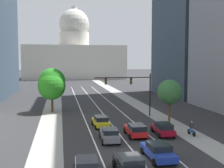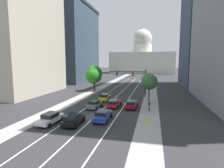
# 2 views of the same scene
# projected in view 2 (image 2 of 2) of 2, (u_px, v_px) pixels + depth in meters

# --- Properties ---
(ground_plane) EXTENTS (400.00, 400.00, 0.00)m
(ground_plane) POSITION_uv_depth(u_px,v_px,m) (129.00, 85.00, 66.39)
(ground_plane) COLOR #2B2B2D
(sidewalk_left) EXTENTS (3.20, 130.00, 0.01)m
(sidewalk_left) POSITION_uv_depth(u_px,v_px,m) (104.00, 86.00, 63.39)
(sidewalk_left) COLOR gray
(sidewalk_left) RESTS_ON ground
(sidewalk_right) EXTENTS (3.20, 130.00, 0.01)m
(sidewalk_right) POSITION_uv_depth(u_px,v_px,m) (152.00, 88.00, 59.71)
(sidewalk_right) COLOR gray
(sidewalk_right) RESTS_ON ground
(lane_stripe_left) EXTENTS (0.16, 90.00, 0.01)m
(lane_stripe_left) POSITION_uv_depth(u_px,v_px,m) (111.00, 91.00, 52.62)
(lane_stripe_left) COLOR white
(lane_stripe_left) RESTS_ON ground
(lane_stripe_center) EXTENTS (0.16, 90.00, 0.01)m
(lane_stripe_center) POSITION_uv_depth(u_px,v_px,m) (122.00, 91.00, 51.88)
(lane_stripe_center) COLOR white
(lane_stripe_center) RESTS_ON ground
(lane_stripe_right) EXTENTS (0.16, 90.00, 0.01)m
(lane_stripe_right) POSITION_uv_depth(u_px,v_px,m) (133.00, 92.00, 51.14)
(lane_stripe_right) COLOR white
(lane_stripe_right) RESTS_ON ground
(office_tower_near_left) EXTENTS (15.95, 23.27, 42.96)m
(office_tower_near_left) POSITION_uv_depth(u_px,v_px,m) (16.00, 12.00, 46.87)
(office_tower_near_left) COLOR #B7AD99
(office_tower_near_left) RESTS_ON ground
(office_tower_far_left) EXTENTS (20.69, 29.69, 33.10)m
(office_tower_far_left) POSITION_uv_depth(u_px,v_px,m) (68.00, 44.00, 80.16)
(office_tower_far_left) COLOR #334251
(office_tower_far_left) RESTS_ON ground
(office_tower_far_right) EXTENTS (18.92, 23.09, 51.29)m
(office_tower_far_right) POSITION_uv_depth(u_px,v_px,m) (214.00, 10.00, 60.01)
(office_tower_far_right) COLOR #334251
(office_tower_far_right) RESTS_ON ground
(capitol_building) EXTENTS (46.39, 22.47, 33.83)m
(capitol_building) POSITION_uv_depth(u_px,v_px,m) (142.00, 59.00, 136.69)
(capitol_building) COLOR beige
(capitol_building) RESTS_ON ground
(car_blue) EXTENTS (2.21, 4.81, 1.46)m
(car_blue) POSITION_uv_depth(u_px,v_px,m) (103.00, 115.00, 26.33)
(car_blue) COLOR #1E389E
(car_blue) RESTS_ON ground
(car_black) EXTENTS (2.07, 4.25, 1.52)m
(car_black) POSITION_uv_depth(u_px,v_px,m) (73.00, 119.00, 24.35)
(car_black) COLOR black
(car_black) RESTS_ON ground
(car_red) EXTENTS (2.15, 4.49, 1.50)m
(car_red) POSITION_uv_depth(u_px,v_px,m) (114.00, 103.00, 33.84)
(car_red) COLOR red
(car_red) RESTS_ON ground
(car_crimson) EXTENTS (2.05, 4.58, 1.46)m
(car_crimson) POSITION_uv_depth(u_px,v_px,m) (132.00, 104.00, 33.13)
(car_crimson) COLOR maroon
(car_crimson) RESTS_ON ground
(car_yellow) EXTENTS (2.08, 4.43, 1.48)m
(car_yellow) POSITION_uv_depth(u_px,v_px,m) (105.00, 97.00, 39.82)
(car_yellow) COLOR yellow
(car_yellow) RESTS_ON ground
(car_white) EXTENTS (2.14, 4.62, 1.49)m
(car_white) POSITION_uv_depth(u_px,v_px,m) (50.00, 118.00, 24.88)
(car_white) COLOR silver
(car_white) RESTS_ON ground
(car_gray) EXTENTS (2.11, 4.31, 1.48)m
(car_gray) POSITION_uv_depth(u_px,v_px,m) (95.00, 104.00, 33.11)
(car_gray) COLOR slate
(car_gray) RESTS_ON ground
(traffic_signal_mast) EXTENTS (8.85, 0.39, 6.70)m
(traffic_signal_mast) POSITION_uv_depth(u_px,v_px,m) (134.00, 77.00, 43.69)
(traffic_signal_mast) COLOR black
(traffic_signal_mast) RESTS_ON ground
(fire_hydrant) EXTENTS (0.26, 0.35, 0.91)m
(fire_hydrant) POSITION_uv_depth(u_px,v_px,m) (148.00, 121.00, 24.53)
(fire_hydrant) COLOR yellow
(fire_hydrant) RESTS_ON ground
(cyclist) EXTENTS (0.39, 1.70, 1.72)m
(cyclist) POSITION_uv_depth(u_px,v_px,m) (149.00, 106.00, 31.60)
(cyclist) COLOR black
(cyclist) RESTS_ON ground
(street_tree_mid_left) EXTENTS (4.64, 4.64, 6.77)m
(street_tree_mid_left) POSITION_uv_depth(u_px,v_px,m) (94.00, 76.00, 52.62)
(street_tree_mid_left) COLOR #51381E
(street_tree_mid_left) RESTS_ON ground
(street_tree_near_left) EXTENTS (4.51, 4.51, 7.44)m
(street_tree_near_left) POSITION_uv_depth(u_px,v_px,m) (95.00, 73.00, 53.07)
(street_tree_near_left) COLOR #51381E
(street_tree_near_left) RESTS_ON ground
(street_tree_mid_right) EXTENTS (3.44, 3.44, 6.15)m
(street_tree_mid_right) POSITION_uv_depth(u_px,v_px,m) (149.00, 82.00, 37.41)
(street_tree_mid_right) COLOR #51381E
(street_tree_mid_right) RESTS_ON ground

